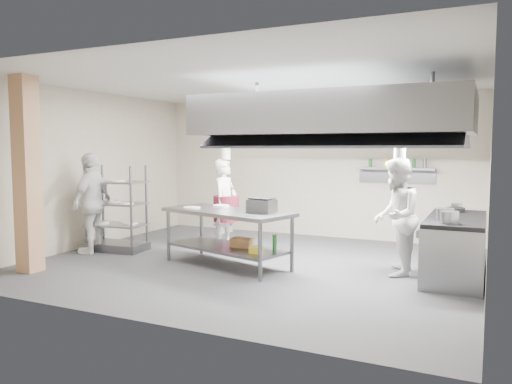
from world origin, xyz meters
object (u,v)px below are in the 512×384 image
at_px(island, 227,238).
at_px(pass_rack, 116,208).
at_px(stockpot, 445,214).
at_px(chef_plating, 92,203).
at_px(chef_head, 225,204).
at_px(chef_line, 396,217).
at_px(cooking_range, 455,249).
at_px(griddle, 262,206).

relative_size(island, pass_rack, 1.39).
bearing_deg(island, pass_rack, -169.08).
bearing_deg(stockpot, chef_plating, -174.88).
distance_m(island, chef_plating, 2.74).
xyz_separation_m(pass_rack, chef_head, (1.78, 0.95, 0.06)).
xyz_separation_m(chef_head, chef_line, (3.21, -0.57, 0.03)).
bearing_deg(chef_plating, cooking_range, 89.81).
height_order(pass_rack, cooking_range, pass_rack).
height_order(chef_plating, stockpot, chef_plating).
xyz_separation_m(chef_line, chef_plating, (-5.25, -0.73, 0.03)).
height_order(chef_line, chef_plating, chef_plating).
height_order(pass_rack, chef_line, chef_line).
height_order(chef_line, stockpot, chef_line).
relative_size(chef_line, griddle, 4.40).
bearing_deg(chef_head, island, -149.45).
xyz_separation_m(cooking_range, chef_plating, (-6.08, -0.94, 0.49)).
bearing_deg(chef_plating, island, 84.17).
bearing_deg(island, stockpot, 22.54).
bearing_deg(chef_plating, griddle, 84.03).
bearing_deg(chef_line, cooking_range, 99.55).
xyz_separation_m(cooking_range, chef_line, (-0.83, -0.21, 0.46)).
height_order(griddle, stockpot, griddle).
xyz_separation_m(island, cooking_range, (3.38, 0.79, -0.04)).
bearing_deg(chef_line, chef_plating, -86.42).
xyz_separation_m(chef_plating, stockpot, (5.95, 0.53, 0.07)).
relative_size(chef_plating, stockpot, 7.68).
relative_size(pass_rack, stockpot, 6.69).
distance_m(island, pass_rack, 2.48).
bearing_deg(cooking_range, pass_rack, -174.29).
bearing_deg(chef_head, chef_line, -99.42).
xyz_separation_m(chef_head, stockpot, (3.92, -0.77, 0.13)).
bearing_deg(chef_plating, pass_rack, 136.27).
xyz_separation_m(cooking_range, chef_head, (-4.05, 0.36, 0.43)).
relative_size(chef_head, chef_line, 0.97).
xyz_separation_m(pass_rack, cooking_range, (5.83, 0.58, -0.37)).
height_order(pass_rack, chef_plating, chef_plating).
relative_size(cooking_range, stockpot, 8.43).
xyz_separation_m(cooking_range, stockpot, (-0.13, -0.41, 0.56)).
bearing_deg(griddle, chef_head, 142.79).
height_order(cooking_range, chef_plating, chef_plating).
distance_m(cooking_range, griddle, 2.95).
relative_size(chef_head, chef_plating, 0.94).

